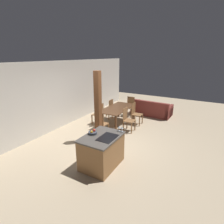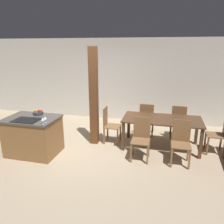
% 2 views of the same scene
% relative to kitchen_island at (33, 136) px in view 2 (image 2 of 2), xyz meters
% --- Properties ---
extents(ground_plane, '(16.00, 16.00, 0.00)m').
position_rel_kitchen_island_xyz_m(ground_plane, '(1.12, 0.46, -0.44)').
color(ground_plane, tan).
extents(wall_back, '(11.20, 0.08, 2.70)m').
position_rel_kitchen_island_xyz_m(wall_back, '(1.12, 3.00, 0.91)').
color(wall_back, silver).
rests_on(wall_back, ground_plane).
extents(kitchen_island, '(1.17, 0.86, 0.89)m').
position_rel_kitchen_island_xyz_m(kitchen_island, '(0.00, 0.00, 0.00)').
color(kitchen_island, olive).
rests_on(kitchen_island, ground_plane).
extents(fruit_bowl, '(0.24, 0.24, 0.11)m').
position_rel_kitchen_island_xyz_m(fruit_bowl, '(0.00, 0.28, 0.48)').
color(fruit_bowl, '#383D47').
rests_on(fruit_bowl, kitchen_island).
extents(wine_glass_near, '(0.07, 0.07, 0.15)m').
position_rel_kitchen_island_xyz_m(wine_glass_near, '(0.51, -0.35, 0.56)').
color(wine_glass_near, silver).
rests_on(wine_glass_near, kitchen_island).
extents(wine_glass_middle, '(0.07, 0.07, 0.15)m').
position_rel_kitchen_island_xyz_m(wine_glass_middle, '(0.51, -0.26, 0.56)').
color(wine_glass_middle, silver).
rests_on(wine_glass_middle, kitchen_island).
extents(dining_table, '(1.89, 0.91, 0.75)m').
position_rel_kitchen_island_xyz_m(dining_table, '(2.88, 1.04, 0.21)').
color(dining_table, '#51331E').
rests_on(dining_table, ground_plane).
extents(dining_chair_near_left, '(0.40, 0.40, 0.94)m').
position_rel_kitchen_island_xyz_m(dining_chair_near_left, '(2.46, 0.36, 0.05)').
color(dining_chair_near_left, brown).
rests_on(dining_chair_near_left, ground_plane).
extents(dining_chair_near_right, '(0.40, 0.40, 0.94)m').
position_rel_kitchen_island_xyz_m(dining_chair_near_right, '(3.31, 0.36, 0.05)').
color(dining_chair_near_right, brown).
rests_on(dining_chair_near_right, ground_plane).
extents(dining_chair_far_left, '(0.40, 0.40, 0.94)m').
position_rel_kitchen_island_xyz_m(dining_chair_far_left, '(2.46, 1.72, 0.05)').
color(dining_chair_far_left, brown).
rests_on(dining_chair_far_left, ground_plane).
extents(dining_chair_far_right, '(0.40, 0.40, 0.94)m').
position_rel_kitchen_island_xyz_m(dining_chair_far_right, '(3.31, 1.72, 0.05)').
color(dining_chair_far_right, brown).
rests_on(dining_chair_far_right, ground_plane).
extents(dining_chair_head_end, '(0.40, 0.40, 0.94)m').
position_rel_kitchen_island_xyz_m(dining_chair_head_end, '(1.56, 1.04, 0.05)').
color(dining_chair_head_end, brown).
rests_on(dining_chair_head_end, ground_plane).
extents(dining_chair_foot_end, '(0.40, 0.40, 0.94)m').
position_rel_kitchen_island_xyz_m(dining_chair_foot_end, '(4.20, 1.04, 0.05)').
color(dining_chair_foot_end, brown).
rests_on(dining_chair_foot_end, ground_plane).
extents(timber_post, '(0.19, 0.19, 2.44)m').
position_rel_kitchen_island_xyz_m(timber_post, '(1.20, 0.90, 0.78)').
color(timber_post, brown).
rests_on(timber_post, ground_plane).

